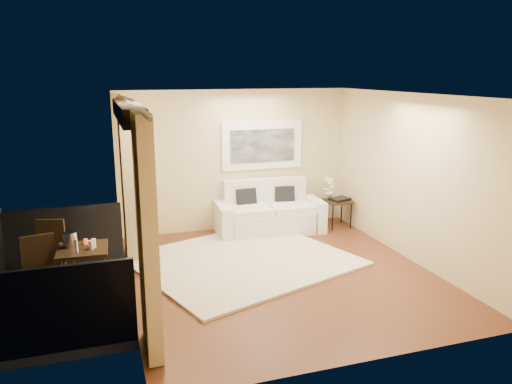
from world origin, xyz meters
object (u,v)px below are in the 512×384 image
sofa (268,213)px  balcony_chair_near (40,267)px  side_table (338,203)px  orchid (329,187)px  ice_bucket (70,239)px  balcony_chair_far (54,244)px  bistro_table (83,254)px

sofa → balcony_chair_near: sofa is taller
sofa → side_table: size_ratio=3.83×
orchid → ice_bucket: (-4.79, -2.01, 0.07)m
sofa → orchid: bearing=2.4°
orchid → balcony_chair_far: 5.21m
orchid → balcony_chair_near: bearing=-157.6°
bistro_table → sofa: bearing=32.3°
side_table → orchid: orchid is taller
bistro_table → ice_bucket: (-0.15, 0.11, 0.18)m
sofa → balcony_chair_near: (-3.89, -2.13, 0.21)m
side_table → balcony_chair_near: size_ratio=0.56×
side_table → ice_bucket: 5.25m
balcony_chair_far → balcony_chair_near: 0.94m
side_table → balcony_chair_far: size_ratio=0.57×
bistro_table → side_table: bearing=22.3°
ice_bucket → balcony_chair_far: bearing=108.6°
sofa → bistro_table: size_ratio=2.77×
side_table → bistro_table: bistro_table is taller
side_table → orchid: bearing=123.2°
sofa → balcony_chair_near: 4.44m
orchid → balcony_chair_near: (-5.17, -2.13, -0.22)m
orchid → bistro_table: size_ratio=0.64×
sofa → ice_bucket: (-3.51, -2.01, 0.50)m
side_table → balcony_chair_far: bearing=-168.8°
sofa → ice_bucket: 4.07m
side_table → balcony_chair_near: (-5.29, -1.96, 0.07)m
orchid → side_table: bearing=-56.8°
balcony_chair_near → ice_bucket: bearing=6.5°
orchid → sofa: bearing=179.9°
sofa → balcony_chair_far: bearing=-159.9°
balcony_chair_far → balcony_chair_near: size_ratio=0.98×
orchid → balcony_chair_far: (-5.06, -1.20, -0.23)m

